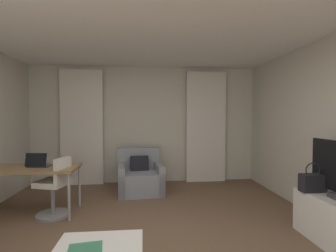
{
  "coord_description": "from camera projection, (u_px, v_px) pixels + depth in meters",
  "views": [
    {
      "loc": [
        -0.03,
        -2.64,
        1.49
      ],
      "look_at": [
        0.35,
        1.34,
        1.33
      ],
      "focal_mm": 26.58,
      "sensor_mm": 36.0,
      "label": 1
    }
  ],
  "objects": [
    {
      "name": "desk",
      "position": [
        30.0,
        171.0,
        3.74
      ],
      "size": [
        1.4,
        0.68,
        0.72
      ],
      "color": "olive",
      "rests_on": "ground"
    },
    {
      "name": "wall_window",
      "position": [
        145.0,
        125.0,
        5.65
      ],
      "size": [
        5.12,
        0.06,
        2.6
      ],
      "color": "beige",
      "rests_on": "ground"
    },
    {
      "name": "ceiling",
      "position": [
        147.0,
        7.0,
        2.59
      ],
      "size": [
        5.12,
        6.12,
        0.06
      ],
      "primitive_type": "cube",
      "color": "white",
      "rests_on": "wall_left"
    },
    {
      "name": "laptop",
      "position": [
        39.0,
        164.0,
        3.78
      ],
      "size": [
        0.35,
        0.29,
        0.22
      ],
      "color": "#2D2D33",
      "rests_on": "desk"
    },
    {
      "name": "handbag_primary",
      "position": [
        313.0,
        182.0,
        3.11
      ],
      "size": [
        0.3,
        0.14,
        0.37
      ],
      "color": "black",
      "rests_on": "tv_console"
    },
    {
      "name": "magazine_open",
      "position": [
        85.0,
        248.0,
        2.11
      ],
      "size": [
        0.31,
        0.24,
        0.01
      ],
      "color": "#387F5B",
      "rests_on": "coffee_table"
    },
    {
      "name": "curtain_left_panel",
      "position": [
        82.0,
        127.0,
        5.39
      ],
      "size": [
        0.9,
        0.06,
        2.5
      ],
      "color": "silver",
      "rests_on": "ground"
    },
    {
      "name": "desk_chair",
      "position": [
        55.0,
        190.0,
        3.69
      ],
      "size": [
        0.5,
        0.5,
        0.88
      ],
      "color": "gray",
      "rests_on": "ground"
    },
    {
      "name": "armchair",
      "position": [
        140.0,
        178.0,
        4.88
      ],
      "size": [
        0.94,
        0.89,
        0.84
      ],
      "color": "gray",
      "rests_on": "ground"
    },
    {
      "name": "curtain_right_panel",
      "position": [
        206.0,
        127.0,
        5.66
      ],
      "size": [
        0.9,
        0.06,
        2.5
      ],
      "color": "silver",
      "rests_on": "ground"
    }
  ]
}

